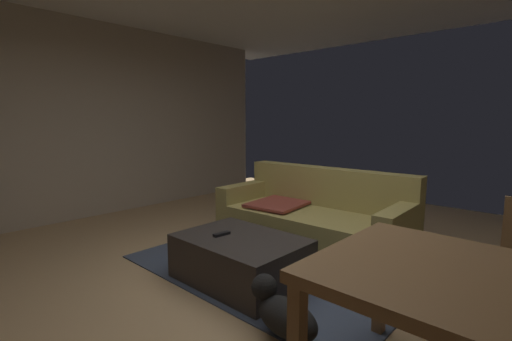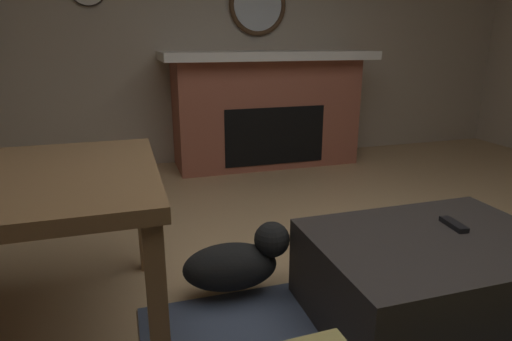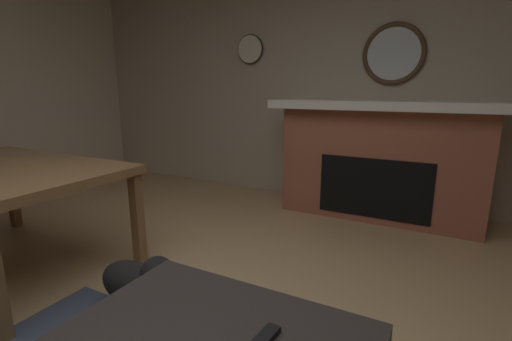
{
  "view_description": "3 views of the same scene",
  "coord_description": "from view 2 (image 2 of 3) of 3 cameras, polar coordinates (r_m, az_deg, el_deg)",
  "views": [
    {
      "loc": [
        1.81,
        -2.11,
        1.42
      ],
      "look_at": [
        0.17,
        -0.33,
        1.08
      ],
      "focal_mm": 25.17,
      "sensor_mm": 36.0,
      "label": 1
    },
    {
      "loc": [
        0.95,
        1.46,
        1.25
      ],
      "look_at": [
        0.31,
        -0.62,
        0.59
      ],
      "focal_mm": 30.4,
      "sensor_mm": 36.0,
      "label": 2
    },
    {
      "loc": [
        -0.97,
        0.88,
        1.25
      ],
      "look_at": [
        -0.16,
        -0.65,
        0.85
      ],
      "focal_mm": 24.99,
      "sensor_mm": 36.0,
      "label": 3
    }
  ],
  "objects": [
    {
      "name": "fireplace",
      "position": [
        4.46,
        1.33,
        8.16
      ],
      "size": [
        2.07,
        0.76,
        1.14
      ],
      "color": "#9E5642",
      "rests_on": "ground"
    },
    {
      "name": "round_wall_mirror",
      "position": [
        4.69,
        0.23,
        20.93
      ],
      "size": [
        0.6,
        0.05,
        0.6
      ],
      "color": "#4C331E"
    },
    {
      "name": "floor",
      "position": [
        2.14,
        13.76,
        -19.38
      ],
      "size": [
        8.49,
        8.49,
        0.0
      ],
      "primitive_type": "plane",
      "color": "tan"
    },
    {
      "name": "small_dog",
      "position": [
        2.2,
        -2.45,
        -11.94
      ],
      "size": [
        0.55,
        0.28,
        0.34
      ],
      "color": "black",
      "rests_on": "ground"
    },
    {
      "name": "tv_remote",
      "position": [
        2.26,
        24.57,
        -6.46
      ],
      "size": [
        0.06,
        0.16,
        0.02
      ],
      "primitive_type": "cube",
      "rotation": [
        0.0,
        0.0,
        -0.1
      ],
      "color": "black",
      "rests_on": "ottoman_coffee_table"
    },
    {
      "name": "wall_back_fireplace_side",
      "position": [
        4.65,
        -5.64,
        18.75
      ],
      "size": [
        7.47,
        0.12,
        2.82
      ],
      "primitive_type": "cube",
      "color": "#B7A893",
      "rests_on": "ground"
    },
    {
      "name": "ottoman_coffee_table",
      "position": [
        2.2,
        21.96,
        -12.96
      ],
      "size": [
        1.08,
        0.78,
        0.4
      ],
      "primitive_type": "cube",
      "color": "#2D2826",
      "rests_on": "ground"
    }
  ]
}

